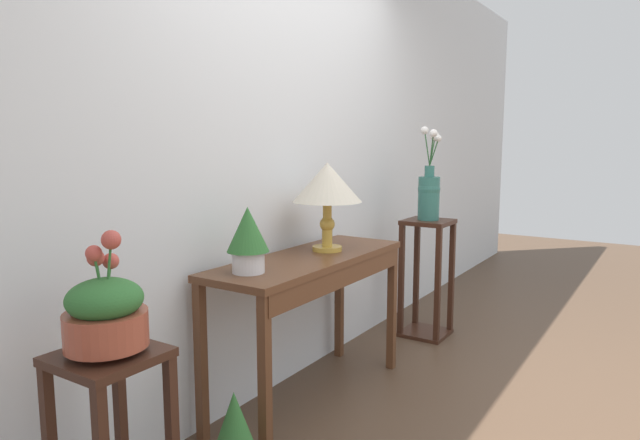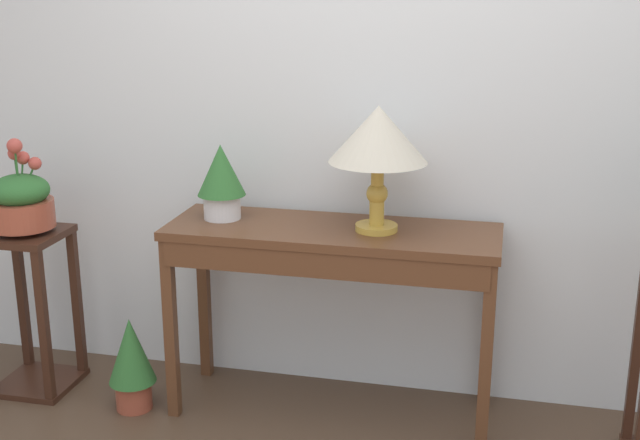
# 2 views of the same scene
# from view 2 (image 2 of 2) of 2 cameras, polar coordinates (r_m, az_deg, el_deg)

# --- Properties ---
(back_wall_with_art) EXTENTS (9.00, 0.10, 2.80)m
(back_wall_with_art) POSITION_cam_2_polar(r_m,az_deg,el_deg) (3.36, 4.10, 10.78)
(back_wall_with_art) COLOR silver
(back_wall_with_art) RESTS_ON ground
(console_table) EXTENTS (1.30, 0.44, 0.79)m
(console_table) POSITION_cam_2_polar(r_m,az_deg,el_deg) (3.21, 0.76, -2.49)
(console_table) COLOR #56331E
(console_table) RESTS_ON ground
(table_lamp) EXTENTS (0.38, 0.38, 0.48)m
(table_lamp) POSITION_cam_2_polar(r_m,az_deg,el_deg) (3.08, 4.06, 5.66)
(table_lamp) COLOR gold
(table_lamp) RESTS_ON console_table
(potted_plant_on_console) EXTENTS (0.19, 0.19, 0.30)m
(potted_plant_on_console) POSITION_cam_2_polar(r_m,az_deg,el_deg) (3.31, -6.87, 2.91)
(potted_plant_on_console) COLOR silver
(potted_plant_on_console) RESTS_ON console_table
(pedestal_stand_left) EXTENTS (0.32, 0.32, 0.71)m
(pedestal_stand_left) POSITION_cam_2_polar(r_m,az_deg,el_deg) (3.76, -19.33, -5.97)
(pedestal_stand_left) COLOR #381E14
(pedestal_stand_left) RESTS_ON ground
(planter_bowl_wide_left) EXTENTS (0.26, 0.26, 0.40)m
(planter_bowl_wide_left) POSITION_cam_2_polar(r_m,az_deg,el_deg) (3.61, -20.04, 1.26)
(planter_bowl_wide_left) COLOR #9E4733
(planter_bowl_wide_left) RESTS_ON pedestal_stand_left
(potted_plant_floor) EXTENTS (0.19, 0.19, 0.40)m
(potted_plant_floor) POSITION_cam_2_polar(r_m,az_deg,el_deg) (3.51, -12.95, -9.44)
(potted_plant_floor) COLOR #9E4733
(potted_plant_floor) RESTS_ON ground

